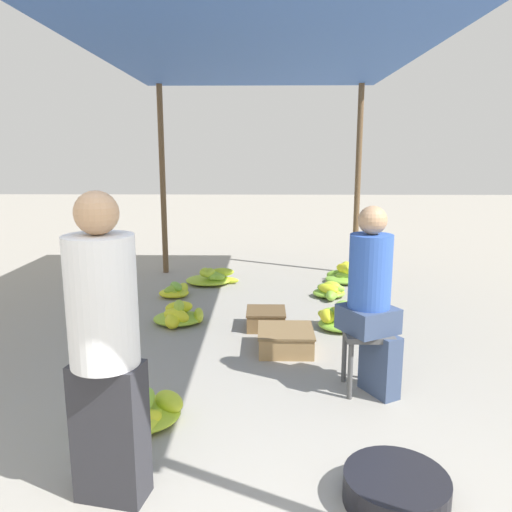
# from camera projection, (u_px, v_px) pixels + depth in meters

# --- Properties ---
(canopy_post_back_left) EXTENTS (0.08, 0.08, 2.64)m
(canopy_post_back_left) POSITION_uv_depth(u_px,v_px,m) (163.00, 182.00, 7.05)
(canopy_post_back_left) COLOR brown
(canopy_post_back_left) RESTS_ON ground
(canopy_post_back_right) EXTENTS (0.08, 0.08, 2.64)m
(canopy_post_back_right) POSITION_uv_depth(u_px,v_px,m) (358.00, 182.00, 7.00)
(canopy_post_back_right) COLOR brown
(canopy_post_back_right) RESTS_ON ground
(canopy_tarp) EXTENTS (3.15, 5.92, 0.04)m
(canopy_tarp) POSITION_uv_depth(u_px,v_px,m) (257.00, 34.00, 4.05)
(canopy_tarp) COLOR #33569E
(canopy_tarp) RESTS_ON canopy_post_front_left
(vendor_foreground) EXTENTS (0.39, 0.39, 1.55)m
(vendor_foreground) POSITION_uv_depth(u_px,v_px,m) (105.00, 347.00, 2.38)
(vendor_foreground) COLOR #2D2D33
(vendor_foreground) RESTS_ON ground
(stool) EXTENTS (0.34, 0.34, 0.46)m
(stool) POSITION_uv_depth(u_px,v_px,m) (367.00, 343.00, 3.60)
(stool) COLOR #4C4C4C
(stool) RESTS_ON ground
(vendor_seated) EXTENTS (0.46, 0.46, 1.36)m
(vendor_seated) POSITION_uv_depth(u_px,v_px,m) (372.00, 297.00, 3.52)
(vendor_seated) COLOR #384766
(vendor_seated) RESTS_ON ground
(basin_black) EXTENTS (0.52, 0.52, 0.15)m
(basin_black) POSITION_uv_depth(u_px,v_px,m) (396.00, 489.00, 2.47)
(basin_black) COLOR black
(basin_black) RESTS_ON ground
(banana_pile_left_0) EXTENTS (0.53, 0.52, 0.25)m
(banana_pile_left_0) POSITION_uv_depth(u_px,v_px,m) (179.00, 316.00, 5.08)
(banana_pile_left_0) COLOR yellow
(banana_pile_left_0) RESTS_ON ground
(banana_pile_left_1) EXTENTS (0.36, 0.41, 0.19)m
(banana_pile_left_1) POSITION_uv_depth(u_px,v_px,m) (176.00, 291.00, 6.06)
(banana_pile_left_1) COLOR #ABC92E
(banana_pile_left_1) RESTS_ON ground
(banana_pile_left_2) EXTENTS (0.65, 0.54, 0.28)m
(banana_pile_left_2) POSITION_uv_depth(u_px,v_px,m) (137.00, 410.00, 3.21)
(banana_pile_left_2) COLOR #AECA2D
(banana_pile_left_2) RESTS_ON ground
(banana_pile_left_3) EXTENTS (0.71, 0.53, 0.25)m
(banana_pile_left_3) POSITION_uv_depth(u_px,v_px,m) (212.00, 277.00, 6.63)
(banana_pile_left_3) COLOR #9BC230
(banana_pile_left_3) RESTS_ON ground
(banana_pile_right_0) EXTENTS (0.39, 0.51, 0.20)m
(banana_pile_right_0) POSITION_uv_depth(u_px,v_px,m) (331.00, 291.00, 6.02)
(banana_pile_right_0) COLOR #BED02A
(banana_pile_right_0) RESTS_ON ground
(banana_pile_right_1) EXTENTS (0.50, 0.44, 0.28)m
(banana_pile_right_1) POSITION_uv_depth(u_px,v_px,m) (339.00, 319.00, 4.95)
(banana_pile_right_1) COLOR #BED02A
(banana_pile_right_1) RESTS_ON ground
(banana_pile_right_2) EXTENTS (0.51, 0.46, 0.28)m
(banana_pile_right_2) POSITION_uv_depth(u_px,v_px,m) (345.00, 276.00, 6.73)
(banana_pile_right_2) COLOR #80B735
(banana_pile_right_2) RESTS_ON ground
(crate_near) EXTENTS (0.49, 0.49, 0.20)m
(crate_near) POSITION_uv_depth(u_px,v_px,m) (286.00, 340.00, 4.39)
(crate_near) COLOR #9E7A4C
(crate_near) RESTS_ON ground
(crate_mid) EXTENTS (0.39, 0.39, 0.19)m
(crate_mid) POSITION_uv_depth(u_px,v_px,m) (266.00, 319.00, 4.97)
(crate_mid) COLOR brown
(crate_mid) RESTS_ON ground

